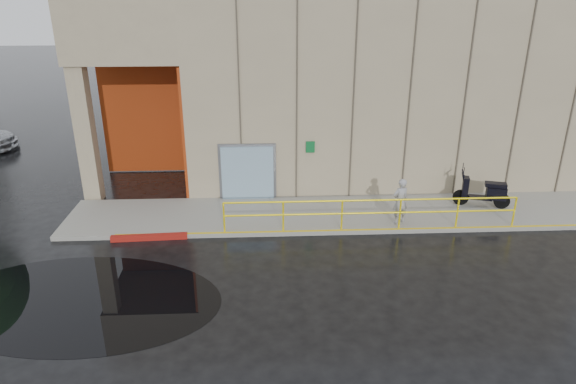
# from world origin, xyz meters

# --- Properties ---
(ground) EXTENTS (120.00, 120.00, 0.00)m
(ground) POSITION_xyz_m (0.00, 0.00, 0.00)
(ground) COLOR black
(ground) RESTS_ON ground
(sidewalk) EXTENTS (20.00, 3.00, 0.15)m
(sidewalk) POSITION_xyz_m (4.00, 4.50, 0.07)
(sidewalk) COLOR gray
(sidewalk) RESTS_ON ground
(building) EXTENTS (20.00, 10.17, 8.00)m
(building) POSITION_xyz_m (5.10, 10.98, 4.21)
(building) COLOR gray
(building) RESTS_ON ground
(guardrail) EXTENTS (9.56, 0.06, 1.03)m
(guardrail) POSITION_xyz_m (4.25, 3.15, 0.68)
(guardrail) COLOR yellow
(guardrail) RESTS_ON sidewalk
(person) EXTENTS (0.66, 0.54, 1.56)m
(person) POSITION_xyz_m (5.29, 3.56, 0.93)
(person) COLOR #9B9B9F
(person) RESTS_ON sidewalk
(scooter) EXTENTS (2.00, 1.14, 1.51)m
(scooter) POSITION_xyz_m (8.59, 4.74, 1.02)
(scooter) COLOR black
(scooter) RESTS_ON sidewalk
(red_curb) EXTENTS (2.41, 0.30, 0.18)m
(red_curb) POSITION_xyz_m (-2.89, 2.97, 0.09)
(red_curb) COLOR maroon
(red_curb) RESTS_ON ground
(puddle) EXTENTS (7.83, 5.41, 0.01)m
(puddle) POSITION_xyz_m (-3.97, -0.37, 0.00)
(puddle) COLOR black
(puddle) RESTS_ON ground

